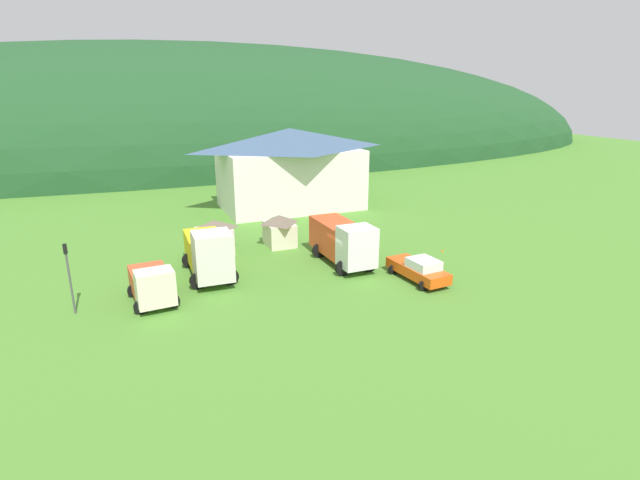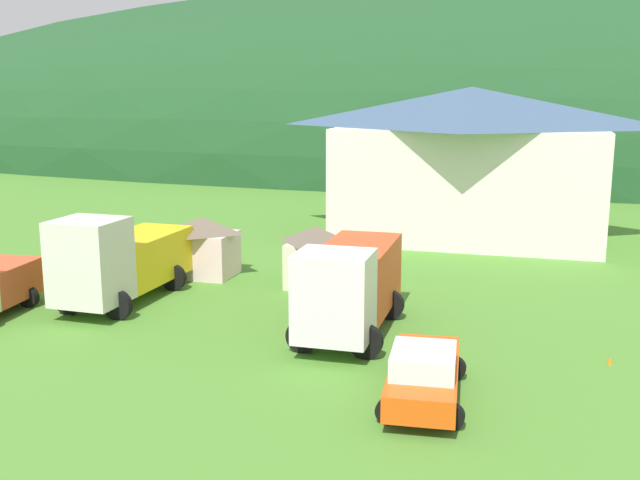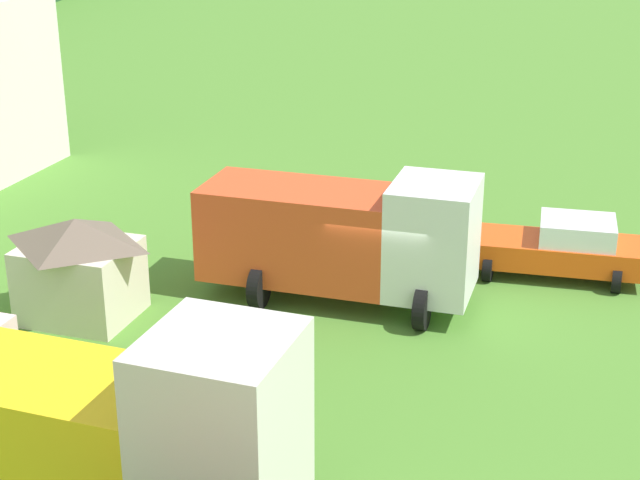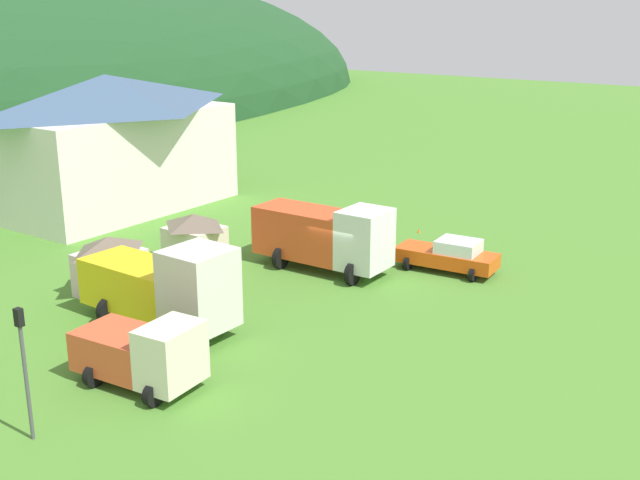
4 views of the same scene
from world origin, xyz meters
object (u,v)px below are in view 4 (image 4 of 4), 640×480
Objects in this scene: depot_building at (109,140)px; light_truck_cream at (144,352)px; traffic_light_west at (24,361)px; play_shed_pink at (110,264)px; flatbed_truck_yellow at (166,286)px; traffic_cone_near_pickup at (419,233)px; play_shed_cream at (195,238)px; heavy_rig_white at (326,235)px; service_pickup_orange at (449,255)px.

depot_building reaches higher than light_truck_cream.
play_shed_pink is at bearing 38.39° from traffic_light_west.
flatbed_truck_yellow is (-1.37, -4.98, 0.41)m from play_shed_pink.
light_truck_cream is 22.17m from traffic_cone_near_pickup.
play_shed_pink is 0.68× the size of traffic_light_west.
play_shed_cream is 5.32m from play_shed_pink.
traffic_cone_near_pickup is (22.10, 1.22, -1.25)m from light_truck_cream.
flatbed_truck_yellow is at bearing 18.16° from traffic_light_west.
play_shed_cream is 8.28m from flatbed_truck_yellow.
depot_building is at bearing 171.88° from heavy_rig_white.
heavy_rig_white is at bearing 84.92° from flatbed_truck_yellow.
flatbed_truck_yellow reaches higher than traffic_cone_near_pickup.
traffic_cone_near_pickup is at bearing 88.69° from light_truck_cream.
depot_building reaches higher than service_pickup_orange.
depot_building reaches higher than play_shed_pink.
flatbed_truck_yellow is at bearing 174.41° from traffic_cone_near_pickup.
flatbed_truck_yellow is at bearing -125.05° from depot_building.
traffic_light_west is (-15.07, -7.60, 1.27)m from play_shed_cream.
heavy_rig_white is 6.12m from service_pickup_orange.
heavy_rig_white is at bearing -63.78° from play_shed_cream.
play_shed_pink reaches higher than play_shed_cream.
flatbed_truck_yellow is 8.86m from traffic_light_west.
play_shed_pink is 0.42× the size of heavy_rig_white.
depot_building is 25.92m from light_truck_cream.
depot_building is at bearing 177.61° from service_pickup_orange.
traffic_light_west is (-21.32, 3.42, 1.77)m from service_pickup_orange.
depot_building is at bearing 107.81° from traffic_cone_near_pickup.
depot_building is at bearing 48.77° from play_shed_pink.
traffic_cone_near_pickup is (8.47, -0.65, -1.81)m from heavy_rig_white.
light_truck_cream is at bearing -143.74° from play_shed_cream.
play_shed_pink is at bearing 158.04° from traffic_cone_near_pickup.
service_pickup_orange is at bearing 32.61° from heavy_rig_white.
flatbed_truck_yellow reaches higher than service_pickup_orange.
play_shed_cream is at bearing -154.42° from heavy_rig_white.
play_shed_cream reaches higher than light_truck_cream.
play_shed_cream is at bearing -113.47° from depot_building.
traffic_cone_near_pickup is (6.07, -18.91, -4.34)m from depot_building.
heavy_rig_white is (8.26, -6.09, 0.42)m from play_shed_pink.
heavy_rig_white reaches higher than play_shed_pink.
flatbed_truck_yellow reaches higher than play_shed_cream.
traffic_light_west is at bearing -135.74° from depot_building.
depot_building is 3.28× the size of light_truck_cream.
flatbed_truck_yellow is at bearing -144.05° from play_shed_cream.
depot_building reaches higher than traffic_cone_near_pickup.
service_pickup_orange is (0.91, -23.31, -3.51)m from depot_building.
traffic_light_west reaches higher than flatbed_truck_yellow.
traffic_light_west is (-20.41, -19.89, -1.74)m from depot_building.
heavy_rig_white is 1.64× the size of traffic_light_west.
depot_building is 20.33m from traffic_cone_near_pickup.
heavy_rig_white is at bearing -97.48° from depot_building.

